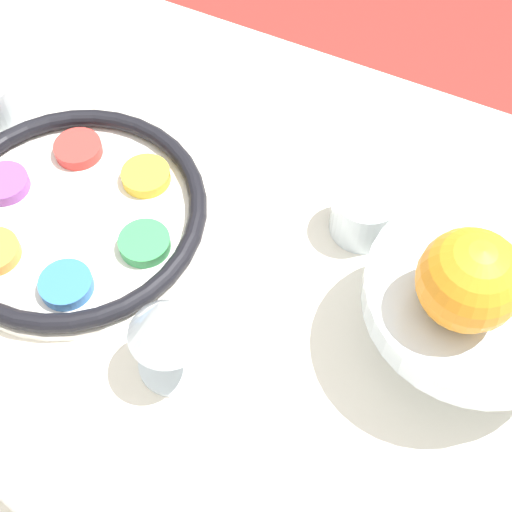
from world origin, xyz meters
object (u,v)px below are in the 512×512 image
object	(u,v)px
seder_plate	(73,214)
wine_glass	(164,322)
fruit_stand	(476,299)
orange_fruit	(470,280)
cup_mid	(364,213)

from	to	relation	value
seder_plate	wine_glass	world-z (taller)	wine_glass
fruit_stand	orange_fruit	distance (m)	0.07
wine_glass	orange_fruit	bearing A→B (deg)	28.26
orange_fruit	cup_mid	distance (m)	0.20
seder_plate	wine_glass	xyz separation A→B (m)	(0.18, -0.10, 0.07)
orange_fruit	cup_mid	bearing A→B (deg)	137.13
seder_plate	fruit_stand	distance (m)	0.43
seder_plate	cup_mid	xyz separation A→B (m)	(0.28, 0.13, 0.01)
orange_fruit	cup_mid	world-z (taller)	orange_fruit
fruit_stand	cup_mid	bearing A→B (deg)	148.30
wine_glass	fruit_stand	world-z (taller)	wine_glass
wine_glass	fruit_stand	distance (m)	0.28
wine_glass	fruit_stand	bearing A→B (deg)	31.95
seder_plate	fruit_stand	world-z (taller)	fruit_stand
wine_glass	cup_mid	xyz separation A→B (m)	(0.10, 0.23, -0.06)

